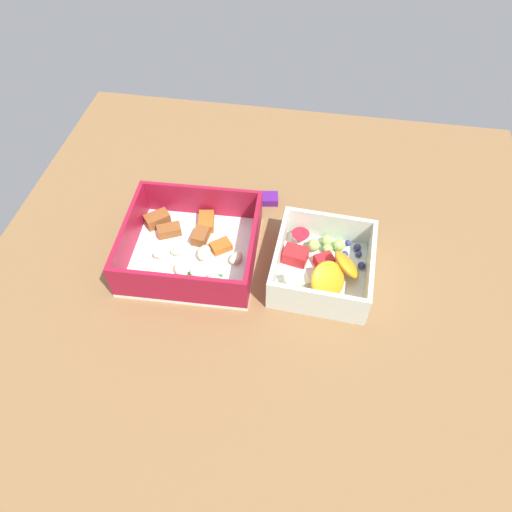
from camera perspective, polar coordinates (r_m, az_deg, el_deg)
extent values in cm
cube|color=brown|center=(66.74, 0.94, -2.53)|extent=(80.00, 80.00, 2.00)
cube|color=white|center=(68.21, -7.71, 0.23)|extent=(18.92, 17.59, 0.60)
cube|color=maroon|center=(68.42, -15.20, 2.49)|extent=(1.27, 16.89, 5.33)
cube|color=maroon|center=(64.62, -0.34, 1.15)|extent=(1.27, 16.89, 5.33)
cube|color=maroon|center=(71.34, -6.61, 6.78)|extent=(17.08, 1.28, 5.33)
cube|color=maroon|center=(61.20, -9.57, -3.88)|extent=(17.08, 1.28, 5.33)
ellipsoid|color=beige|center=(66.61, -6.36, 0.43)|extent=(2.01, 2.75, 1.32)
ellipsoid|color=beige|center=(67.62, -9.46, 0.70)|extent=(2.55, 2.25, 1.06)
ellipsoid|color=beige|center=(63.55, -5.11, -2.94)|extent=(3.02, 3.04, 1.26)
ellipsoid|color=beige|center=(64.60, -7.16, -2.10)|extent=(2.62, 2.18, 1.13)
ellipsoid|color=beige|center=(65.47, -9.30, -1.55)|extent=(2.26, 2.56, 1.06)
ellipsoid|color=beige|center=(65.83, -2.47, -0.21)|extent=(2.37, 2.72, 1.13)
ellipsoid|color=beige|center=(65.57, -12.32, -2.12)|extent=(2.40, 1.82, 1.11)
ellipsoid|color=beige|center=(67.81, -11.58, 0.39)|extent=(2.51, 2.31, 1.03)
cube|color=brown|center=(70.40, -10.53, 3.08)|extent=(3.91, 3.15, 1.44)
cube|color=#AD5B1E|center=(67.65, -4.29, 1.20)|extent=(3.49, 3.36, 1.07)
cube|color=#AD5B1E|center=(70.85, -6.07, 4.20)|extent=(2.85, 3.92, 1.43)
cube|color=brown|center=(68.80, -6.78, 2.41)|extent=(2.33, 3.05, 1.65)
cube|color=brown|center=(72.09, -11.92, 4.40)|extent=(4.09, 3.91, 1.75)
cube|color=#387A33|center=(65.75, -12.98, -3.11)|extent=(0.60, 0.40, 0.20)
cube|color=#387A33|center=(68.54, -9.19, 0.83)|extent=(0.60, 0.40, 0.20)
cube|color=#387A33|center=(65.58, -8.12, -2.14)|extent=(0.60, 0.40, 0.20)
cube|color=#387A33|center=(64.91, -4.36, -2.39)|extent=(0.60, 0.40, 0.20)
cube|color=silver|center=(66.10, 7.97, -2.09)|extent=(13.80, 14.75, 0.60)
cube|color=silver|center=(64.30, 2.73, 0.24)|extent=(1.35, 14.08, 4.62)
cube|color=silver|center=(64.40, 13.70, -1.61)|extent=(1.35, 14.08, 4.62)
cube|color=silver|center=(68.49, 8.92, 3.64)|extent=(11.88, 1.23, 4.62)
cube|color=silver|center=(60.04, 7.42, -5.63)|extent=(11.88, 1.23, 4.62)
ellipsoid|color=orange|center=(61.96, 8.73, -2.96)|extent=(6.83, 6.83, 4.83)
ellipsoid|color=orange|center=(64.27, 11.01, -1.05)|extent=(5.92, 6.11, 4.40)
cube|color=#F4EACC|center=(63.27, 4.93, -3.16)|extent=(3.83, 3.38, 1.90)
cube|color=red|center=(66.17, 8.29, -0.57)|extent=(3.14, 2.91, 1.52)
cube|color=red|center=(65.99, 4.82, 0.07)|extent=(3.78, 3.11, 2.02)
sphere|color=#9ECC60|center=(67.62, 8.70, 0.86)|extent=(1.51, 1.51, 1.51)
sphere|color=#9ECC60|center=(68.56, 8.60, 1.88)|extent=(1.64, 1.64, 1.64)
sphere|color=#9ECC60|center=(67.56, 7.00, 1.31)|extent=(1.86, 1.86, 1.86)
sphere|color=#9ECC60|center=(68.17, 10.09, 1.32)|extent=(1.79, 1.79, 1.79)
cone|color=red|center=(68.08, 5.39, 2.17)|extent=(2.59, 2.59, 2.07)
sphere|color=navy|center=(68.83, 12.23, 1.02)|extent=(1.12, 1.12, 1.12)
sphere|color=navy|center=(67.71, 10.75, 0.21)|extent=(1.03, 1.03, 1.03)
sphere|color=navy|center=(66.90, 12.73, -1.13)|extent=(1.05, 1.05, 1.05)
sphere|color=navy|center=(68.21, 12.39, 0.23)|extent=(0.91, 0.91, 0.91)
sphere|color=navy|center=(69.27, 11.15, 1.57)|extent=(0.91, 0.91, 0.91)
cube|color=#51197A|center=(74.93, -0.01, 7.00)|extent=(7.28, 3.42, 1.20)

